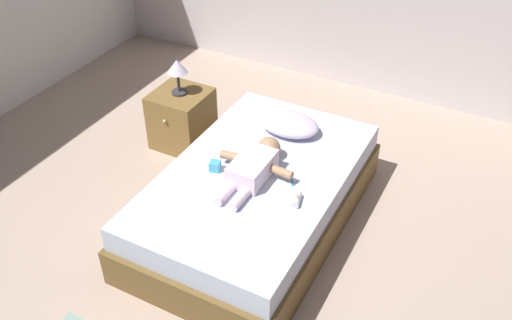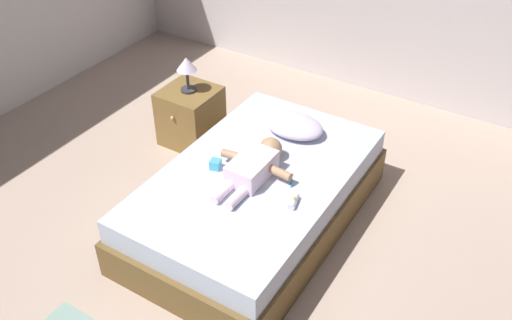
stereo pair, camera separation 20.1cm
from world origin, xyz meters
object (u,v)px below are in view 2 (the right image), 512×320
Objects in this scene: toothbrush at (291,179)px; nightstand at (191,116)px; pillow at (294,125)px; baby_bottle at (293,201)px; bed at (256,198)px; baby at (255,165)px; toy_block at (215,164)px; lamp at (187,67)px.

toothbrush is 0.26× the size of nightstand.
baby_bottle is (0.38, -0.70, -0.04)m from pillow.
bed is 0.30m from baby.
baby_bottle is at bearing -22.95° from bed.
nightstand is (-1.25, 0.54, -0.22)m from toothbrush.
bed is at bearing 98.12° from baby.
toy_block is at bearing -162.57° from toothbrush.
baby_bottle is at bearing -61.48° from pillow.
toothbrush is (0.24, 0.04, 0.24)m from bed.
bed is 6.43× the size of lamp.
nightstand is at bearing 177.61° from pillow.
baby is at bearing -88.55° from pillow.
toothbrush is 0.43× the size of lamp.
bed is 2.79× the size of baby.
lamp is 2.38× the size of baby_bottle.
baby is 0.27m from toy_block.
lamp reaches higher than pillow.
pillow is (-0.01, 0.55, 0.29)m from bed.
toy_block is (0.76, -0.70, -0.22)m from lamp.
pillow reaches higher than nightstand.
lamp reaches higher than baby_bottle.
lamp is (-1.01, 0.61, 0.18)m from baby.
lamp is at bearing 137.30° from toy_block.
baby_bottle is at bearing -4.24° from toy_block.
bed is 14.88× the size of toothbrush.
lamp is (0.00, 0.00, 0.46)m from nightstand.
lamp reaches higher than bed.
baby_bottle is (0.37, -0.13, -0.04)m from baby.
toothbrush is (0.25, -0.50, -0.06)m from pillow.
pillow is 0.80m from baby_bottle.
baby is 1.22m from nightstand.
pillow is 0.93× the size of nightstand.
nightstand is 1.64× the size of lamp.
toy_block reaches higher than bed.
toothbrush is 1.03× the size of baby_bottle.
lamp is 3.63× the size of toy_block.
baby is at bearing -81.88° from bed.
baby is at bearing 160.09° from baby_bottle.
toy_block reaches higher than nightstand.
nightstand is (-1.01, 0.61, -0.28)m from baby.
baby_bottle reaches higher than toy_block.
pillow is at bearing 91.15° from bed.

